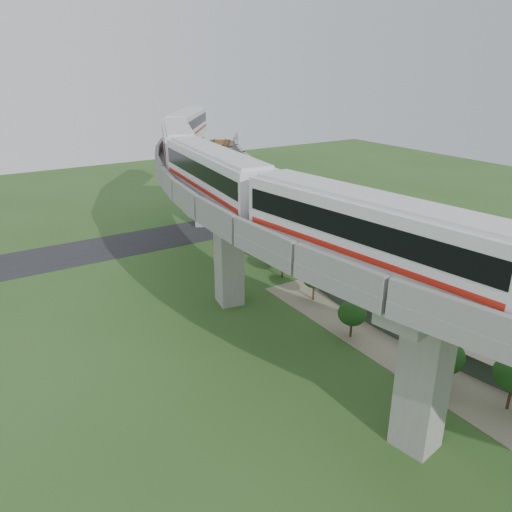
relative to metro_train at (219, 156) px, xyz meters
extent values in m
plane|color=#305321|center=(-1.92, -13.62, -12.31)|extent=(160.00, 160.00, 0.00)
cube|color=#7F755C|center=(12.08, -15.62, -12.29)|extent=(18.00, 26.00, 0.04)
cube|color=#232326|center=(-1.92, 16.38, -12.29)|extent=(60.00, 8.00, 0.03)
cube|color=#99968E|center=(7.20, 18.18, -8.11)|extent=(2.86, 2.93, 8.40)
cube|color=#99968E|center=(7.20, 18.18, -3.31)|extent=(7.21, 5.74, 1.20)
cube|color=#99968E|center=(-1.01, -3.20, -8.11)|extent=(2.35, 2.51, 8.40)
cube|color=#99968E|center=(-1.01, -3.20, -3.31)|extent=(7.31, 3.58, 1.20)
cube|color=#99968E|center=(-1.01, -24.03, -8.11)|extent=(2.35, 2.51, 8.40)
cube|color=#99968E|center=(-1.01, -24.03, -3.31)|extent=(7.31, 3.58, 1.20)
cube|color=gray|center=(4.27, 12.92, -2.31)|extent=(16.42, 20.91, 0.80)
cube|color=gray|center=(0.41, 14.82, -1.41)|extent=(8.66, 17.08, 1.00)
cube|color=gray|center=(8.12, 11.02, -1.41)|extent=(8.66, 17.08, 1.00)
cube|color=brown|center=(2.29, 13.89, -1.85)|extent=(10.68, 18.08, 0.12)
cube|color=black|center=(2.29, 13.89, -1.73)|extent=(9.69, 17.59, 0.12)
cube|color=brown|center=(6.24, 11.95, -1.85)|extent=(10.68, 18.08, 0.12)
cube|color=black|center=(6.24, 11.95, -1.73)|extent=(9.69, 17.59, 0.12)
cube|color=gray|center=(-1.22, -4.49, -2.31)|extent=(11.77, 20.03, 0.80)
cube|color=gray|center=(-5.47, -3.83, -1.41)|extent=(3.22, 18.71, 1.00)
cube|color=gray|center=(3.03, -5.14, -1.41)|extent=(3.22, 18.71, 1.00)
cube|color=brown|center=(-3.40, -4.15, -1.85)|extent=(5.44, 19.05, 0.12)
cube|color=black|center=(-3.40, -4.15, -1.73)|extent=(4.35, 18.88, 0.12)
cube|color=brown|center=(0.95, -4.82, -1.85)|extent=(5.44, 19.05, 0.12)
cube|color=black|center=(0.95, -4.82, -1.73)|extent=(4.35, 18.88, 0.12)
cube|color=gray|center=(-1.22, -22.74, -2.31)|extent=(11.77, 20.03, 0.80)
cube|color=gray|center=(-5.47, -23.40, -1.41)|extent=(3.22, 18.71, 1.00)
cube|color=gray|center=(3.03, -22.09, -1.41)|extent=(3.22, 18.71, 1.00)
cube|color=brown|center=(-3.40, -23.08, -1.85)|extent=(5.44, 19.05, 0.12)
cube|color=black|center=(-3.40, -23.08, -1.73)|extent=(4.35, 18.88, 0.12)
cube|color=brown|center=(0.95, -22.41, -1.85)|extent=(5.44, 19.05, 0.12)
cube|color=black|center=(0.95, -22.41, -1.73)|extent=(4.35, 18.88, 0.12)
cube|color=silver|center=(-3.57, -21.85, -0.07)|extent=(4.66, 15.23, 3.20)
cube|color=silver|center=(-3.57, -21.85, 1.63)|extent=(4.03, 14.41, 0.22)
cube|color=black|center=(-3.57, -21.85, 0.38)|extent=(4.64, 14.64, 1.15)
cube|color=#AF1E11|center=(-3.57, -21.85, -0.82)|extent=(4.64, 14.64, 0.30)
cube|color=black|center=(-3.57, -21.85, -1.53)|extent=(3.57, 12.89, 0.28)
cube|color=silver|center=(-3.69, -6.29, -0.07)|extent=(4.45, 15.21, 3.20)
cube|color=silver|center=(-3.69, -6.29, 1.63)|extent=(3.82, 14.41, 0.22)
cube|color=black|center=(-3.69, -6.29, 0.38)|extent=(4.44, 14.62, 1.15)
cube|color=#AF1E11|center=(-3.69, -6.29, -0.82)|extent=(4.44, 14.62, 0.30)
cube|color=black|center=(-3.69, -6.29, -1.53)|extent=(3.39, 12.89, 0.28)
cube|color=silver|center=(0.06, 8.81, -0.07)|extent=(7.93, 14.96, 3.20)
cube|color=silver|center=(0.06, 8.81, 1.63)|extent=(7.15, 14.07, 0.22)
cube|color=black|center=(0.06, 8.81, 0.38)|extent=(7.77, 14.43, 1.15)
cube|color=#AF1E11|center=(0.06, 8.81, -0.82)|extent=(7.77, 14.43, 0.30)
cube|color=black|center=(0.06, 8.81, -1.53)|extent=(6.37, 12.58, 0.28)
cube|color=silver|center=(7.44, 22.51, -0.07)|extent=(10.91, 13.78, 3.20)
cube|color=silver|center=(7.44, 22.51, 1.63)|extent=(10.03, 12.86, 0.22)
cube|color=black|center=(7.44, 22.51, 0.38)|extent=(10.61, 13.33, 1.15)
cube|color=#AF1E11|center=(7.44, 22.51, -0.82)|extent=(10.61, 13.33, 0.30)
cube|color=black|center=(7.44, 22.51, -1.53)|extent=(8.95, 11.48, 0.28)
cylinder|color=#2D382D|center=(10.33, 5.68, -11.56)|extent=(0.08, 0.08, 1.50)
cube|color=#2D382D|center=(9.46, 3.36, -11.56)|extent=(1.69, 4.77, 1.40)
cylinder|color=#2D382D|center=(8.70, 1.01, -11.56)|extent=(0.08, 0.08, 1.50)
cube|color=#2D382D|center=(8.05, -1.37, -11.56)|extent=(1.23, 4.91, 1.40)
cylinder|color=#2D382D|center=(7.52, -3.79, -11.56)|extent=(0.08, 0.08, 1.50)
cube|color=#2D382D|center=(7.11, -6.23, -11.56)|extent=(0.75, 4.99, 1.40)
cylinder|color=#2D382D|center=(6.82, -8.68, -11.56)|extent=(0.08, 0.08, 1.50)
cube|color=#2D382D|center=(6.64, -11.14, -11.56)|extent=(0.27, 5.04, 1.40)
cylinder|color=#2D382D|center=(6.58, -13.62, -11.56)|extent=(0.08, 0.08, 1.50)
cube|color=#2D382D|center=(6.64, -16.09, -11.56)|extent=(0.27, 5.04, 1.40)
cylinder|color=#2D382D|center=(6.82, -18.55, -11.56)|extent=(0.08, 0.08, 1.50)
cube|color=#2D382D|center=(7.11, -21.01, -11.56)|extent=(0.75, 4.99, 1.40)
cylinder|color=#2D382D|center=(7.52, -23.44, -11.56)|extent=(0.08, 0.08, 1.50)
cylinder|color=#382314|center=(8.71, 7.85, -11.60)|extent=(0.18, 0.18, 1.42)
ellipsoid|color=#193611|center=(8.71, 7.85, -10.16)|extent=(2.45, 2.45, 2.08)
cylinder|color=#382314|center=(7.18, 1.78, -11.70)|extent=(0.18, 0.18, 1.21)
ellipsoid|color=#193611|center=(7.18, 1.78, -10.51)|extent=(1.95, 1.95, 1.66)
cylinder|color=#382314|center=(6.02, -1.23, -11.54)|extent=(0.18, 0.18, 1.54)
ellipsoid|color=#193611|center=(6.02, -1.23, -10.18)|extent=(1.94, 1.94, 1.65)
cylinder|color=#382314|center=(5.48, -6.83, -11.54)|extent=(0.18, 0.18, 1.53)
ellipsoid|color=#193611|center=(5.48, -6.83, -10.16)|extent=(2.08, 2.08, 1.77)
cylinder|color=#382314|center=(3.89, -13.45, -11.61)|extent=(0.18, 0.18, 1.39)
ellipsoid|color=#193611|center=(3.89, -13.45, -10.26)|extent=(2.19, 2.19, 1.86)
cylinder|color=#382314|center=(4.71, -21.09, -11.65)|extent=(0.18, 0.18, 1.32)
ellipsoid|color=#193611|center=(4.71, -21.09, -10.16)|extent=(2.76, 2.76, 2.34)
cylinder|color=#382314|center=(6.13, -25.03, -11.42)|extent=(0.18, 0.18, 1.78)
imported|color=silver|center=(13.11, -20.50, -11.65)|extent=(3.53, 3.69, 1.24)
imported|color=black|center=(12.84, -5.51, -11.63)|extent=(4.72, 3.50, 1.27)
camera|label=1|loc=(-20.22, -37.99, 7.48)|focal=35.00mm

